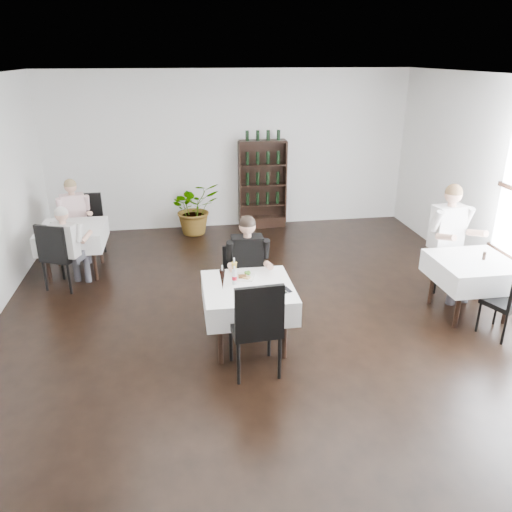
{
  "coord_description": "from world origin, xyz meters",
  "views": [
    {
      "loc": [
        -1.01,
        -5.14,
        3.26
      ],
      "look_at": [
        -0.18,
        0.2,
        1.05
      ],
      "focal_mm": 35.0,
      "sensor_mm": 36.0,
      "label": 1
    }
  ],
  "objects": [
    {
      "name": "room_shell",
      "position": [
        0.0,
        0.0,
        1.5
      ],
      "size": [
        9.0,
        9.0,
        9.0
      ],
      "color": "black",
      "rests_on": "ground"
    },
    {
      "name": "wine_shelf",
      "position": [
        0.6,
        4.31,
        0.85
      ],
      "size": [
        0.9,
        0.28,
        1.75
      ],
      "color": "black",
      "rests_on": "ground"
    },
    {
      "name": "main_table",
      "position": [
        -0.3,
        0.0,
        0.62
      ],
      "size": [
        1.03,
        1.03,
        0.77
      ],
      "color": "black",
      "rests_on": "ground"
    },
    {
      "name": "left_table",
      "position": [
        -2.7,
        2.5,
        0.62
      ],
      "size": [
        0.98,
        0.98,
        0.77
      ],
      "color": "black",
      "rests_on": "ground"
    },
    {
      "name": "right_table",
      "position": [
        2.7,
        0.3,
        0.62
      ],
      "size": [
        0.98,
        0.98,
        0.77
      ],
      "color": "black",
      "rests_on": "ground"
    },
    {
      "name": "potted_tree",
      "position": [
        -0.75,
        4.11,
        0.51
      ],
      "size": [
        1.11,
        1.04,
        1.01
      ],
      "primitive_type": "imported",
      "rotation": [
        0.0,
        0.0,
        0.32
      ],
      "color": "#235C1F",
      "rests_on": "ground"
    },
    {
      "name": "main_chair_far",
      "position": [
        -0.29,
        0.83,
        0.52
      ],
      "size": [
        0.45,
        0.45,
        0.92
      ],
      "color": "black",
      "rests_on": "ground"
    },
    {
      "name": "main_chair_near",
      "position": [
        -0.3,
        -0.63,
        0.64
      ],
      "size": [
        0.55,
        0.55,
        1.12
      ],
      "color": "black",
      "rests_on": "ground"
    },
    {
      "name": "left_chair_far",
      "position": [
        -2.58,
        3.22,
        0.61
      ],
      "size": [
        0.5,
        0.5,
        1.07
      ],
      "color": "black",
      "rests_on": "ground"
    },
    {
      "name": "left_chair_near",
      "position": [
        -2.8,
        1.91,
        0.59
      ],
      "size": [
        0.62,
        0.63,
        1.03
      ],
      "color": "black",
      "rests_on": "ground"
    },
    {
      "name": "right_chair_far",
      "position": [
        2.81,
        0.88,
        0.62
      ],
      "size": [
        0.64,
        0.64,
        1.08
      ],
      "color": "black",
      "rests_on": "ground"
    },
    {
      "name": "right_chair_near",
      "position": [
        2.83,
        -0.33,
        0.51
      ],
      "size": [
        0.53,
        0.53,
        0.89
      ],
      "color": "black",
      "rests_on": "ground"
    },
    {
      "name": "diner_main",
      "position": [
        -0.22,
        0.53,
        0.83
      ],
      "size": [
        0.54,
        0.53,
        1.42
      ],
      "color": "#3A3A41",
      "rests_on": "ground"
    },
    {
      "name": "diner_left_far",
      "position": [
        -2.75,
        3.1,
        0.79
      ],
      "size": [
        0.57,
        0.61,
        1.37
      ],
      "color": "#3A3A41",
      "rests_on": "ground"
    },
    {
      "name": "diner_left_near",
      "position": [
        -2.64,
        1.91,
        0.74
      ],
      "size": [
        0.55,
        0.59,
        1.28
      ],
      "color": "#3A3A41",
      "rests_on": "ground"
    },
    {
      "name": "diner_right_far",
      "position": [
        2.69,
        0.9,
        0.94
      ],
      "size": [
        0.65,
        0.68,
        1.61
      ],
      "color": "#3A3A41",
      "rests_on": "ground"
    },
    {
      "name": "plate_far",
      "position": [
        -0.31,
        0.22,
        0.79
      ],
      "size": [
        0.28,
        0.28,
        0.07
      ],
      "color": "white",
      "rests_on": "main_table"
    },
    {
      "name": "plate_near",
      "position": [
        -0.29,
        -0.25,
        0.79
      ],
      "size": [
        0.25,
        0.25,
        0.07
      ],
      "color": "white",
      "rests_on": "main_table"
    },
    {
      "name": "pilsner_dark",
      "position": [
        -0.6,
        -0.05,
        0.89
      ],
      "size": [
        0.07,
        0.07,
        0.3
      ],
      "color": "black",
      "rests_on": "main_table"
    },
    {
      "name": "pilsner_lager",
      "position": [
        -0.44,
        0.15,
        0.89
      ],
      "size": [
        0.07,
        0.07,
        0.3
      ],
      "color": "gold",
      "rests_on": "main_table"
    },
    {
      "name": "coke_bottle",
      "position": [
        -0.45,
        0.07,
        0.86
      ],
      "size": [
        0.06,
        0.06,
        0.23
      ],
      "color": "silver",
      "rests_on": "main_table"
    },
    {
      "name": "napkin_cutlery",
      "position": [
        0.06,
        -0.2,
        0.78
      ],
      "size": [
        0.23,
        0.21,
        0.02
      ],
      "color": "black",
      "rests_on": "main_table"
    },
    {
      "name": "pepper_mill",
      "position": [
        2.83,
        0.3,
        0.82
      ],
      "size": [
        0.05,
        0.05,
        0.11
      ],
      "primitive_type": "cylinder",
      "rotation": [
        0.0,
        0.0,
        -0.36
      ],
      "color": "black",
      "rests_on": "right_table"
    }
  ]
}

